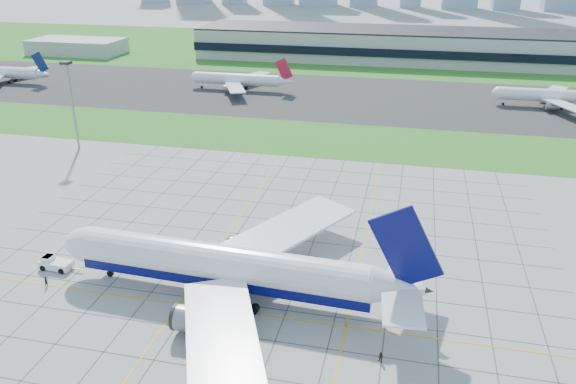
% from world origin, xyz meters
% --- Properties ---
extents(ground, '(1400.00, 1400.00, 0.00)m').
position_xyz_m(ground, '(0.00, 0.00, 0.00)').
color(ground, '#9A9A95').
rests_on(ground, ground).
extents(grass_median, '(700.00, 35.00, 0.04)m').
position_xyz_m(grass_median, '(0.00, 90.00, 0.02)').
color(grass_median, '#2E7421').
rests_on(grass_median, ground).
extents(asphalt_taxiway, '(700.00, 75.00, 0.04)m').
position_xyz_m(asphalt_taxiway, '(0.00, 145.00, 0.03)').
color(asphalt_taxiway, '#383838').
rests_on(asphalt_taxiway, ground).
extents(grass_far, '(700.00, 145.00, 0.04)m').
position_xyz_m(grass_far, '(0.00, 255.00, 0.02)').
color(grass_far, '#2E7421').
rests_on(grass_far, ground).
extents(apron_markings, '(120.00, 130.00, 0.03)m').
position_xyz_m(apron_markings, '(0.43, 11.09, 0.02)').
color(apron_markings, '#474744').
rests_on(apron_markings, ground).
extents(terminal, '(260.00, 43.00, 15.80)m').
position_xyz_m(terminal, '(40.00, 229.87, 7.89)').
color(terminal, '#B7B7B2').
rests_on(terminal, ground).
extents(service_block, '(50.00, 25.00, 8.00)m').
position_xyz_m(service_block, '(-160.00, 210.00, 4.00)').
color(service_block, '#B7B7B2').
rests_on(service_block, ground).
extents(light_mast, '(2.50, 2.50, 25.60)m').
position_xyz_m(light_mast, '(-70.00, 65.00, 16.18)').
color(light_mast, gray).
rests_on(light_mast, ground).
extents(airliner, '(65.52, 66.29, 20.61)m').
position_xyz_m(airliner, '(-2.79, 2.07, 5.64)').
color(airliner, white).
rests_on(airliner, ground).
extents(pushback_tug, '(8.69, 3.27, 2.40)m').
position_xyz_m(pushback_tug, '(-36.82, 3.35, 1.07)').
color(pushback_tug, white).
rests_on(pushback_tug, ground).
extents(crew_near, '(0.57, 0.77, 1.94)m').
position_xyz_m(crew_near, '(-34.65, -2.43, 0.97)').
color(crew_near, black).
rests_on(crew_near, ground).
extents(crew_far, '(1.05, 0.98, 1.73)m').
position_xyz_m(crew_far, '(23.89, -9.15, 0.86)').
color(crew_far, '#29251B').
rests_on(crew_far, ground).
extents(distant_jet_0, '(38.55, 42.66, 14.08)m').
position_xyz_m(distant_jet_0, '(-149.94, 137.88, 4.49)').
color(distant_jet_0, white).
rests_on(distant_jet_0, ground).
extents(distant_jet_1, '(41.48, 42.66, 14.08)m').
position_xyz_m(distant_jet_1, '(-46.22, 146.76, 4.49)').
color(distant_jet_1, white).
rests_on(distant_jet_1, ground).
extents(distant_jet_2, '(43.79, 42.66, 14.08)m').
position_xyz_m(distant_jet_2, '(75.77, 145.82, 4.49)').
color(distant_jet_2, white).
rests_on(distant_jet_2, ground).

